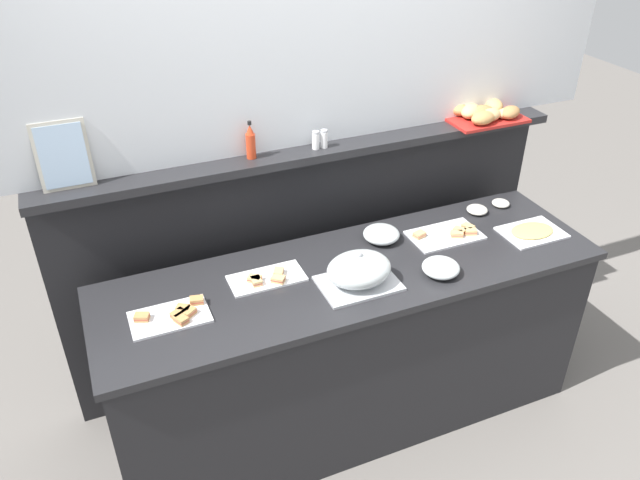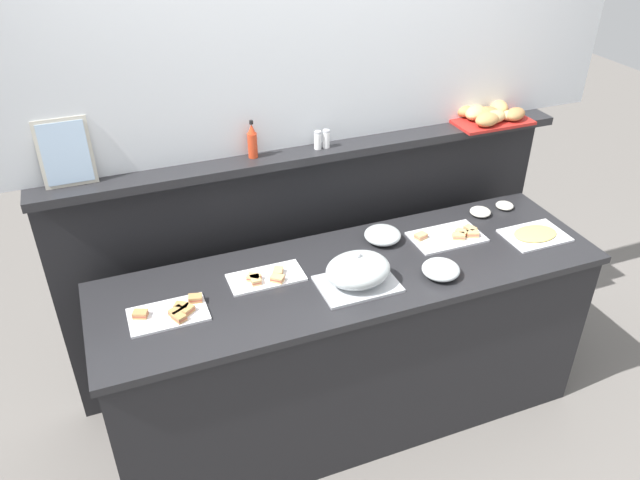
% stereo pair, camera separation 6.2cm
% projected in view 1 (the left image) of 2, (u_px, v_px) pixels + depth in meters
% --- Properties ---
extents(ground_plane, '(12.00, 12.00, 0.00)m').
position_uv_depth(ground_plane, '(306.00, 342.00, 3.74)').
color(ground_plane, slate).
extents(buffet_counter, '(2.31, 0.68, 0.93)m').
position_uv_depth(buffet_counter, '(351.00, 347.00, 3.03)').
color(buffet_counter, black).
rests_on(buffet_counter, ground_plane).
extents(back_ledge_unit, '(2.58, 0.22, 1.33)m').
position_uv_depth(back_ledge_unit, '(311.00, 253.00, 3.30)').
color(back_ledge_unit, black).
rests_on(back_ledge_unit, ground_plane).
extents(upper_wall_panel, '(3.18, 0.08, 1.27)m').
position_uv_depth(upper_wall_panel, '(306.00, 3.00, 2.64)').
color(upper_wall_panel, silver).
rests_on(upper_wall_panel, back_ledge_unit).
extents(sandwich_platter_rear, '(0.33, 0.16, 0.04)m').
position_uv_depth(sandwich_platter_rear, '(267.00, 278.00, 2.71)').
color(sandwich_platter_rear, white).
rests_on(sandwich_platter_rear, buffet_counter).
extents(sandwich_platter_side, '(0.35, 0.21, 0.04)m').
position_uv_depth(sandwich_platter_side, '(448.00, 234.00, 3.01)').
color(sandwich_platter_side, silver).
rests_on(sandwich_platter_side, buffet_counter).
extents(sandwich_platter_front, '(0.31, 0.19, 0.04)m').
position_uv_depth(sandwich_platter_front, '(173.00, 315.00, 2.49)').
color(sandwich_platter_front, silver).
rests_on(sandwich_platter_front, buffet_counter).
extents(cold_cuts_platter, '(0.30, 0.22, 0.02)m').
position_uv_depth(cold_cuts_platter, '(532.00, 232.00, 3.04)').
color(cold_cuts_platter, silver).
rests_on(cold_cuts_platter, buffet_counter).
extents(serving_cloche, '(0.34, 0.24, 0.17)m').
position_uv_depth(serving_cloche, '(359.00, 271.00, 2.65)').
color(serving_cloche, '#B7BABF').
rests_on(serving_cloche, buffet_counter).
extents(glass_bowl_large, '(0.17, 0.17, 0.07)m').
position_uv_depth(glass_bowl_large, '(441.00, 268.00, 2.74)').
color(glass_bowl_large, silver).
rests_on(glass_bowl_large, buffet_counter).
extents(glass_bowl_medium, '(0.18, 0.18, 0.07)m').
position_uv_depth(glass_bowl_medium, '(381.00, 235.00, 2.97)').
color(glass_bowl_medium, silver).
rests_on(glass_bowl_medium, buffet_counter).
extents(condiment_bowl_dark, '(0.11, 0.11, 0.04)m').
position_uv_depth(condiment_bowl_dark, '(477.00, 210.00, 3.20)').
color(condiment_bowl_dark, silver).
rests_on(condiment_bowl_dark, buffet_counter).
extents(condiment_bowl_red, '(0.09, 0.09, 0.03)m').
position_uv_depth(condiment_bowl_red, '(501.00, 203.00, 3.26)').
color(condiment_bowl_red, silver).
rests_on(condiment_bowl_red, buffet_counter).
extents(hot_sauce_bottle, '(0.04, 0.04, 0.18)m').
position_uv_depth(hot_sauce_bottle, '(251.00, 142.00, 2.78)').
color(hot_sauce_bottle, red).
rests_on(hot_sauce_bottle, back_ledge_unit).
extents(salt_shaker, '(0.03, 0.03, 0.09)m').
position_uv_depth(salt_shaker, '(315.00, 140.00, 2.88)').
color(salt_shaker, white).
rests_on(salt_shaker, back_ledge_unit).
extents(pepper_shaker, '(0.03, 0.03, 0.09)m').
position_uv_depth(pepper_shaker, '(324.00, 139.00, 2.90)').
color(pepper_shaker, white).
rests_on(pepper_shaker, back_ledge_unit).
extents(bread_basket, '(0.40, 0.29, 0.08)m').
position_uv_depth(bread_basket, '(485.00, 113.00, 3.18)').
color(bread_basket, '#B2231E').
rests_on(bread_basket, back_ledge_unit).
extents(framed_picture, '(0.21, 0.05, 0.28)m').
position_uv_depth(framed_picture, '(63.00, 156.00, 2.50)').
color(framed_picture, '#B2AD9E').
rests_on(framed_picture, back_ledge_unit).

